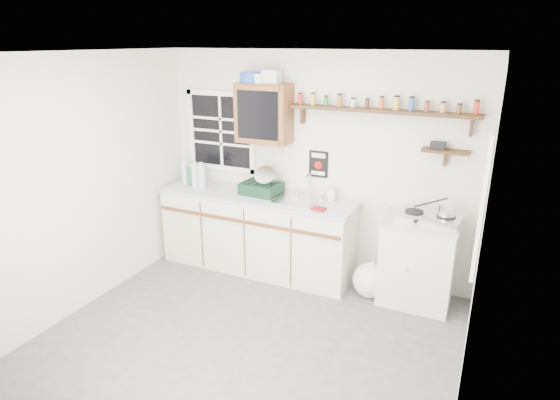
{
  "coord_description": "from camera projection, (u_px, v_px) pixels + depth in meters",
  "views": [
    {
      "loc": [
        1.8,
        -3.17,
        2.59
      ],
      "look_at": [
        0.06,
        0.55,
        1.18
      ],
      "focal_mm": 30.0,
      "sensor_mm": 36.0,
      "label": 1
    }
  ],
  "objects": [
    {
      "name": "room",
      "position": [
        245.0,
        211.0,
        3.87
      ],
      "size": [
        3.64,
        3.24,
        2.54
      ],
      "color": "#49494B",
      "rests_on": "ground"
    },
    {
      "name": "main_cabinet",
      "position": [
        257.0,
        232.0,
        5.47
      ],
      "size": [
        2.31,
        0.63,
        0.92
      ],
      "color": "beige",
      "rests_on": "floor"
    },
    {
      "name": "right_cabinet",
      "position": [
        418.0,
        261.0,
        4.76
      ],
      "size": [
        0.73,
        0.57,
        0.91
      ],
      "color": "silver",
      "rests_on": "floor"
    },
    {
      "name": "sink",
      "position": [
        300.0,
        200.0,
        5.11
      ],
      "size": [
        0.52,
        0.44,
        0.29
      ],
      "color": "silver",
      "rests_on": "main_cabinet"
    },
    {
      "name": "upper_cabinet",
      "position": [
        264.0,
        113.0,
        5.14
      ],
      "size": [
        0.6,
        0.32,
        0.65
      ],
      "color": "brown",
      "rests_on": "wall_back"
    },
    {
      "name": "upper_cabinet_clutter",
      "position": [
        259.0,
        77.0,
        5.04
      ],
      "size": [
        0.46,
        0.24,
        0.14
      ],
      "color": "#1B48B0",
      "rests_on": "upper_cabinet"
    },
    {
      "name": "spice_shelf",
      "position": [
        382.0,
        110.0,
        4.65
      ],
      "size": [
        1.91,
        0.18,
        0.35
      ],
      "color": "black",
      "rests_on": "wall_back"
    },
    {
      "name": "secondary_shelf",
      "position": [
        443.0,
        150.0,
        4.52
      ],
      "size": [
        0.45,
        0.16,
        0.24
      ],
      "color": "black",
      "rests_on": "wall_back"
    },
    {
      "name": "warning_sign",
      "position": [
        318.0,
        164.0,
        5.2
      ],
      "size": [
        0.22,
        0.02,
        0.3
      ],
      "color": "black",
      "rests_on": "wall_back"
    },
    {
      "name": "window_back",
      "position": [
        221.0,
        131.0,
        5.61
      ],
      "size": [
        0.93,
        0.03,
        0.98
      ],
      "color": "black",
      "rests_on": "wall_back"
    },
    {
      "name": "window_right",
      "position": [
        485.0,
        198.0,
        3.56
      ],
      "size": [
        0.03,
        0.78,
        1.08
      ],
      "color": "black",
      "rests_on": "wall_back"
    },
    {
      "name": "water_bottles",
      "position": [
        194.0,
        175.0,
        5.59
      ],
      "size": [
        0.35,
        0.14,
        0.31
      ],
      "color": "#B0C2CE",
      "rests_on": "main_cabinet"
    },
    {
      "name": "dish_rack",
      "position": [
        263.0,
        185.0,
        5.31
      ],
      "size": [
        0.46,
        0.36,
        0.33
      ],
      "rotation": [
        0.0,
        0.0,
        -0.07
      ],
      "color": "black",
      "rests_on": "main_cabinet"
    },
    {
      "name": "soap_bottle",
      "position": [
        332.0,
        192.0,
        5.11
      ],
      "size": [
        0.08,
        0.08,
        0.18
      ],
      "primitive_type": "imported",
      "rotation": [
        0.0,
        0.0,
        0.02
      ],
      "color": "silver",
      "rests_on": "main_cabinet"
    },
    {
      "name": "rag",
      "position": [
        319.0,
        209.0,
        4.84
      ],
      "size": [
        0.15,
        0.13,
        0.02
      ],
      "primitive_type": "cube",
      "rotation": [
        0.0,
        0.0,
        -0.07
      ],
      "color": "maroon",
      "rests_on": "main_cabinet"
    },
    {
      "name": "hotplate",
      "position": [
        429.0,
        217.0,
        4.55
      ],
      "size": [
        0.63,
        0.39,
        0.09
      ],
      "rotation": [
        0.0,
        0.0,
        -0.13
      ],
      "color": "silver",
      "rests_on": "right_cabinet"
    },
    {
      "name": "saucepan",
      "position": [
        446.0,
        211.0,
        4.47
      ],
      "size": [
        0.4,
        0.19,
        0.17
      ],
      "rotation": [
        0.0,
        0.0,
        -0.14
      ],
      "color": "silver",
      "rests_on": "hotplate"
    },
    {
      "name": "trash_bag",
      "position": [
        370.0,
        280.0,
        4.93
      ],
      "size": [
        0.39,
        0.35,
        0.45
      ],
      "color": "silver",
      "rests_on": "floor"
    }
  ]
}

